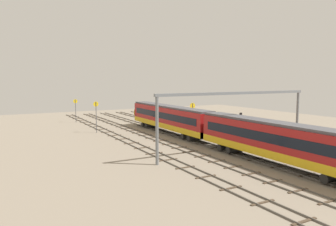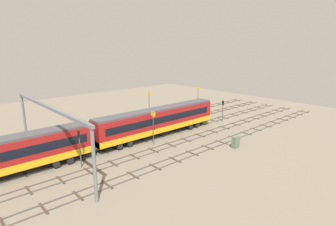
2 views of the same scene
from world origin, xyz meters
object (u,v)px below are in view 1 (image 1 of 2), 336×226
object	(u,v)px
overhead_gantry	(237,105)
signal_light_trackside_approach	(240,125)
speed_sign_near_foreground	(96,113)
train	(208,127)
speed_sign_mid_trackside	(193,114)
signal_light_trackside_departure	(141,109)
relay_cabinet	(207,121)
speed_sign_far_trackside	(76,107)

from	to	relation	value
overhead_gantry	signal_light_trackside_approach	xyz separation A→B (m)	(2.45, -2.87, -3.13)
speed_sign_near_foreground	signal_light_trackside_approach	bearing A→B (deg)	-147.67
train	speed_sign_mid_trackside	xyz separation A→B (m)	(8.37, -2.84, 1.02)
signal_light_trackside_departure	relay_cabinet	distance (m)	15.10
signal_light_trackside_departure	relay_cabinet	world-z (taller)	signal_light_trackside_departure
speed_sign_mid_trackside	relay_cabinet	xyz separation A→B (m)	(8.59, -9.35, -2.78)
speed_sign_mid_trackside	speed_sign_near_foreground	bearing A→B (deg)	53.87
speed_sign_mid_trackside	overhead_gantry	bearing A→B (deg)	169.27
train	overhead_gantry	distance (m)	7.18
train	overhead_gantry	world-z (taller)	overhead_gantry
speed_sign_near_foreground	signal_light_trackside_approach	size ratio (longest dim) A/B	1.13
speed_sign_far_trackside	signal_light_trackside_departure	world-z (taller)	speed_sign_far_trackside
signal_light_trackside_departure	relay_cabinet	xyz separation A→B (m)	(-10.62, -10.55, -1.98)
speed_sign_near_foreground	speed_sign_far_trackside	world-z (taller)	speed_sign_near_foreground
signal_light_trackside_approach	speed_sign_near_foreground	bearing A→B (deg)	32.33
train	relay_cabinet	world-z (taller)	train
relay_cabinet	signal_light_trackside_approach	bearing A→B (deg)	155.91
speed_sign_mid_trackside	speed_sign_far_trackside	xyz separation A→B (m)	(25.94, 14.03, -0.31)
overhead_gantry	relay_cabinet	distance (m)	26.65
signal_light_trackside_approach	signal_light_trackside_departure	world-z (taller)	signal_light_trackside_approach
train	signal_light_trackside_departure	bearing A→B (deg)	-3.40
relay_cabinet	speed_sign_far_trackside	bearing A→B (deg)	53.43
speed_sign_near_foreground	overhead_gantry	bearing A→B (deg)	-155.56
overhead_gantry	speed_sign_far_trackside	size ratio (longest dim) A/B	4.56
train	signal_light_trackside_approach	bearing A→B (deg)	-141.44
speed_sign_near_foreground	signal_light_trackside_departure	size ratio (longest dim) A/B	1.29
speed_sign_far_trackside	signal_light_trackside_approach	xyz separation A→B (m)	(-38.01, -14.15, -0.13)
signal_light_trackside_approach	relay_cabinet	distance (m)	22.75
speed_sign_far_trackside	signal_light_trackside_approach	distance (m)	40.56
speed_sign_far_trackside	relay_cabinet	bearing A→B (deg)	-126.57
train	speed_sign_near_foreground	xyz separation A→B (m)	(18.58, 11.15, 0.98)
relay_cabinet	train	bearing A→B (deg)	144.29
train	speed_sign_near_foreground	world-z (taller)	speed_sign_near_foreground
speed_sign_mid_trackside	signal_light_trackside_approach	size ratio (longest dim) A/B	1.12
speed_sign_near_foreground	speed_sign_mid_trackside	bearing A→B (deg)	-126.13
speed_sign_near_foreground	relay_cabinet	bearing A→B (deg)	-93.97
overhead_gantry	speed_sign_mid_trackside	size ratio (longest dim) A/B	4.25
signal_light_trackside_approach	relay_cabinet	xyz separation A→B (m)	(20.66, -9.24, -2.33)
overhead_gantry	speed_sign_mid_trackside	distance (m)	15.01
overhead_gantry	signal_light_trackside_approach	distance (m)	4.90
overhead_gantry	speed_sign_near_foreground	size ratio (longest dim) A/B	4.20
speed_sign_far_trackside	speed_sign_near_foreground	bearing A→B (deg)	-179.83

